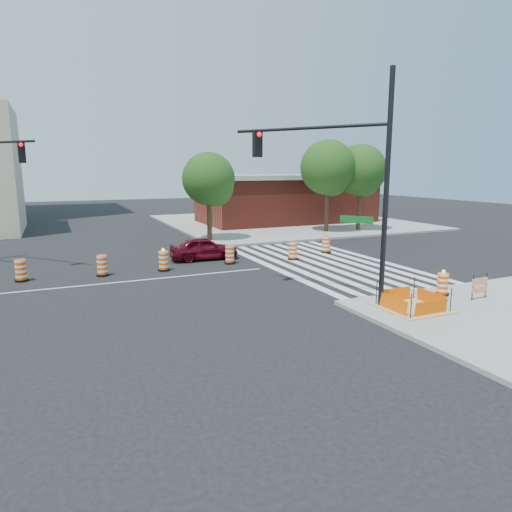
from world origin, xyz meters
The scene contains 19 objects.
ground centered at (0.00, 0.00, 0.00)m, with size 120.00×120.00×0.00m, color black.
sidewalk_ne centered at (18.00, 18.00, 0.07)m, with size 22.00×22.00×0.15m, color gray.
crosswalk_east centered at (10.95, 0.00, 0.01)m, with size 6.75×13.50×0.01m.
lane_centerline centered at (0.00, 0.00, 0.01)m, with size 14.00×0.12×0.01m, color silver.
excavation_pit centered at (9.00, -9.00, 0.22)m, with size 2.20×2.20×0.90m.
brick_storefront centered at (18.00, 18.00, 2.32)m, with size 16.50×8.50×4.60m.
red_coupe centered at (5.11, 3.57, 0.66)m, with size 1.56×3.88×1.32m, color #530714.
signal_pole_se centered at (7.17, -6.82, 5.14)m, with size 3.67×5.35×8.40m.
pit_drum centered at (11.38, -8.09, 0.58)m, with size 0.53×0.53×1.05m.
barricade centered at (12.25, -9.09, 0.70)m, with size 0.86×0.09×1.01m.
tree_north_c centered at (7.58, 9.84, 4.24)m, with size 3.78×3.72×6.32m.
tree_north_d centered at (17.69, 10.27, 5.01)m, with size 4.39×4.39×7.46m.
tree_north_e centered at (20.68, 10.04, 4.81)m, with size 4.22×4.22×7.17m.
median_drum_2 centered at (-4.22, 2.04, 0.48)m, with size 0.60×0.60×1.02m.
median_drum_3 centered at (-0.66, 1.66, 0.48)m, with size 0.60×0.60×1.02m.
median_drum_4 centered at (2.33, 1.56, 0.49)m, with size 0.60×0.60×1.18m.
median_drum_5 centered at (6.05, 1.86, 0.48)m, with size 0.60×0.60×1.02m.
median_drum_6 centered at (9.77, 1.44, 0.48)m, with size 0.60×0.60×1.02m.
median_drum_7 centered at (12.71, 2.55, 0.48)m, with size 0.60×0.60×1.02m.
Camera 1 is at (-2.64, -21.20, 5.13)m, focal length 32.00 mm.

